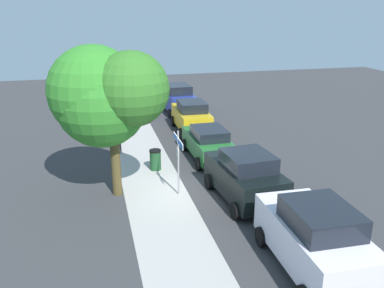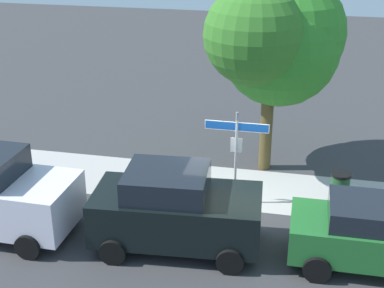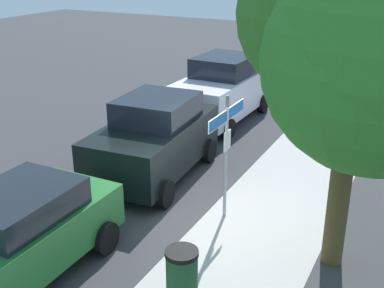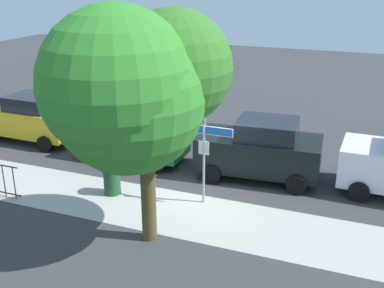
{
  "view_description": "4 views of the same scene",
  "coord_description": "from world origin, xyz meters",
  "px_view_note": "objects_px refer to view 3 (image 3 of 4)",
  "views": [
    {
      "loc": [
        -15.18,
        3.57,
        7.41
      ],
      "look_at": [
        0.16,
        -0.24,
        2.04
      ],
      "focal_mm": 38.43,
      "sensor_mm": 36.0,
      "label": 1
    },
    {
      "loc": [
        1.67,
        -13.58,
        7.89
      ],
      "look_at": [
        -1.27,
        0.02,
        1.86
      ],
      "focal_mm": 52.81,
      "sensor_mm": 36.0,
      "label": 2
    },
    {
      "loc": [
        8.46,
        4.02,
        5.4
      ],
      "look_at": [
        0.21,
        -0.22,
        1.7
      ],
      "focal_mm": 45.45,
      "sensor_mm": 36.0,
      "label": 3
    },
    {
      "loc": [
        -4.52,
        12.51,
        6.68
      ],
      "look_at": [
        -0.1,
        1.28,
        2.19
      ],
      "focal_mm": 44.26,
      "sensor_mm": 36.0,
      "label": 4
    }
  ],
  "objects_px": {
    "car_black": "(154,138)",
    "street_sign": "(227,135)",
    "car_green": "(14,238)",
    "car_white": "(221,89)",
    "trash_bin": "(182,276)",
    "shade_tree": "(375,40)"
  },
  "relations": [
    {
      "from": "car_black",
      "to": "street_sign",
      "type": "bearing_deg",
      "value": 61.12
    },
    {
      "from": "car_white",
      "to": "car_black",
      "type": "height_order",
      "value": "car_white"
    },
    {
      "from": "car_green",
      "to": "car_black",
      "type": "bearing_deg",
      "value": -179.01
    },
    {
      "from": "shade_tree",
      "to": "trash_bin",
      "type": "height_order",
      "value": "shade_tree"
    },
    {
      "from": "street_sign",
      "to": "car_black",
      "type": "distance_m",
      "value": 2.82
    },
    {
      "from": "shade_tree",
      "to": "car_white",
      "type": "bearing_deg",
      "value": -140.84
    },
    {
      "from": "street_sign",
      "to": "car_green",
      "type": "relative_size",
      "value": 0.65
    },
    {
      "from": "street_sign",
      "to": "shade_tree",
      "type": "distance_m",
      "value": 3.59
    },
    {
      "from": "shade_tree",
      "to": "car_green",
      "type": "xyz_separation_m",
      "value": [
        2.94,
        -5.01,
        -3.3
      ]
    },
    {
      "from": "street_sign",
      "to": "car_white",
      "type": "height_order",
      "value": "street_sign"
    },
    {
      "from": "car_white",
      "to": "car_green",
      "type": "relative_size",
      "value": 1.05
    },
    {
      "from": "car_green",
      "to": "car_white",
      "type": "bearing_deg",
      "value": -178.02
    },
    {
      "from": "trash_bin",
      "to": "car_green",
      "type": "bearing_deg",
      "value": -74.01
    },
    {
      "from": "car_white",
      "to": "trash_bin",
      "type": "relative_size",
      "value": 4.49
    },
    {
      "from": "street_sign",
      "to": "car_green",
      "type": "bearing_deg",
      "value": -32.16
    },
    {
      "from": "shade_tree",
      "to": "trash_bin",
      "type": "bearing_deg",
      "value": -45.79
    },
    {
      "from": "car_white",
      "to": "trash_bin",
      "type": "height_order",
      "value": "car_white"
    },
    {
      "from": "car_white",
      "to": "trash_bin",
      "type": "distance_m",
      "value": 9.38
    },
    {
      "from": "street_sign",
      "to": "car_green",
      "type": "height_order",
      "value": "street_sign"
    },
    {
      "from": "car_white",
      "to": "street_sign",
      "type": "bearing_deg",
      "value": 25.9
    },
    {
      "from": "street_sign",
      "to": "trash_bin",
      "type": "relative_size",
      "value": 2.78
    },
    {
      "from": "trash_bin",
      "to": "shade_tree",
      "type": "bearing_deg",
      "value": 134.21
    }
  ]
}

